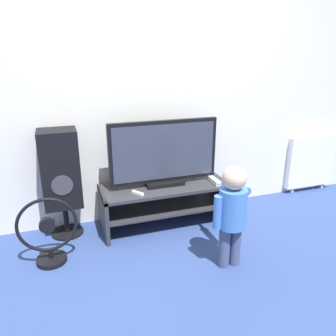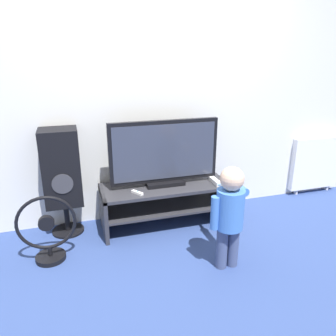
# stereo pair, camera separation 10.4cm
# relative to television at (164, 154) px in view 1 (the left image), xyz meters

# --- Properties ---
(ground_plane) EXTENTS (16.00, 16.00, 0.00)m
(ground_plane) POSITION_rel_television_xyz_m (0.00, -0.27, -0.75)
(ground_plane) COLOR navy
(wall_back) EXTENTS (10.00, 0.06, 2.60)m
(wall_back) POSITION_rel_television_xyz_m (0.00, 0.30, 0.55)
(wall_back) COLOR silver
(wall_back) RESTS_ON ground_plane
(tv_stand) EXTENTS (1.29, 0.49, 0.43)m
(tv_stand) POSITION_rel_television_xyz_m (0.00, -0.02, -0.46)
(tv_stand) COLOR #2D2D33
(tv_stand) RESTS_ON ground_plane
(television) EXTENTS (1.09, 0.20, 0.65)m
(television) POSITION_rel_television_xyz_m (0.00, 0.00, 0.00)
(television) COLOR black
(television) RESTS_ON tv_stand
(game_console) EXTENTS (0.05, 0.20, 0.05)m
(game_console) POSITION_rel_television_xyz_m (0.50, -0.13, -0.30)
(game_console) COLOR white
(game_console) RESTS_ON tv_stand
(remote_primary) EXTENTS (0.10, 0.13, 0.03)m
(remote_primary) POSITION_rel_television_xyz_m (-0.31, -0.15, -0.31)
(remote_primary) COLOR white
(remote_primary) RESTS_ON tv_stand
(child) EXTENTS (0.33, 0.49, 0.87)m
(child) POSITION_rel_television_xyz_m (0.29, -0.85, -0.24)
(child) COLOR #3F4C72
(child) RESTS_ON ground_plane
(speaker_tower) EXTENTS (0.34, 0.31, 1.04)m
(speaker_tower) POSITION_rel_television_xyz_m (-0.97, 0.11, -0.10)
(speaker_tower) COLOR black
(speaker_tower) RESTS_ON ground_plane
(floor_fan) EXTENTS (0.49, 0.25, 0.59)m
(floor_fan) POSITION_rel_television_xyz_m (-1.12, -0.34, -0.49)
(floor_fan) COLOR black
(floor_fan) RESTS_ON ground_plane
(radiator) EXTENTS (0.67, 0.08, 0.72)m
(radiator) POSITION_rel_television_xyz_m (2.04, 0.23, -0.37)
(radiator) COLOR white
(radiator) RESTS_ON ground_plane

